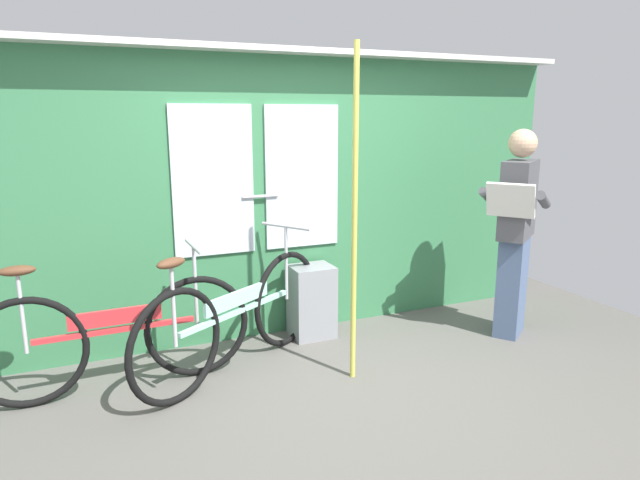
# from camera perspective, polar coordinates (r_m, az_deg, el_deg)

# --- Properties ---
(ground_plane) EXTENTS (5.91, 3.96, 0.04)m
(ground_plane) POSITION_cam_1_polar(r_m,az_deg,el_deg) (3.70, 2.79, -15.52)
(ground_plane) COLOR #56544F
(train_door_wall) EXTENTS (4.91, 0.28, 2.20)m
(train_door_wall) POSITION_cam_1_polar(r_m,az_deg,el_deg) (4.38, -3.94, 5.06)
(train_door_wall) COLOR #387A4C
(train_door_wall) RESTS_ON ground_plane
(bicycle_near_door) EXTENTS (1.71, 0.44, 0.91)m
(bicycle_near_door) POSITION_cam_1_polar(r_m,az_deg,el_deg) (3.79, -20.10, -9.12)
(bicycle_near_door) COLOR black
(bicycle_near_door) RESTS_ON ground_plane
(bicycle_leaning_behind) EXTENTS (1.56, 1.00, 0.94)m
(bicycle_leaning_behind) POSITION_cam_1_polar(r_m,az_deg,el_deg) (3.87, -8.48, -7.77)
(bicycle_leaning_behind) COLOR black
(bicycle_leaning_behind) RESTS_ON ground_plane
(passenger_reading_newspaper) EXTENTS (0.62, 0.57, 1.62)m
(passenger_reading_newspaper) POSITION_cam_1_polar(r_m,az_deg,el_deg) (4.59, 19.30, 1.00)
(passenger_reading_newspaper) COLOR slate
(passenger_reading_newspaper) RESTS_ON ground_plane
(trash_bin_by_wall) EXTENTS (0.33, 0.28, 0.57)m
(trash_bin_by_wall) POSITION_cam_1_polar(r_m,az_deg,el_deg) (4.44, -0.85, -6.27)
(trash_bin_by_wall) COLOR gray
(trash_bin_by_wall) RESTS_ON ground_plane
(handrail_pole) EXTENTS (0.04, 0.04, 2.16)m
(handrail_pole) POSITION_cam_1_polar(r_m,az_deg,el_deg) (3.55, 3.54, 2.15)
(handrail_pole) COLOR #C6C14C
(handrail_pole) RESTS_ON ground_plane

